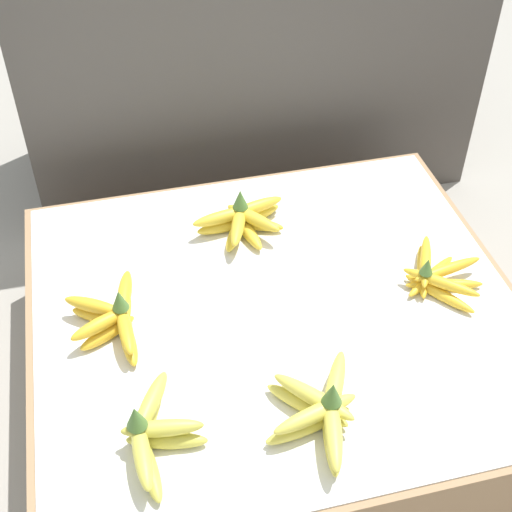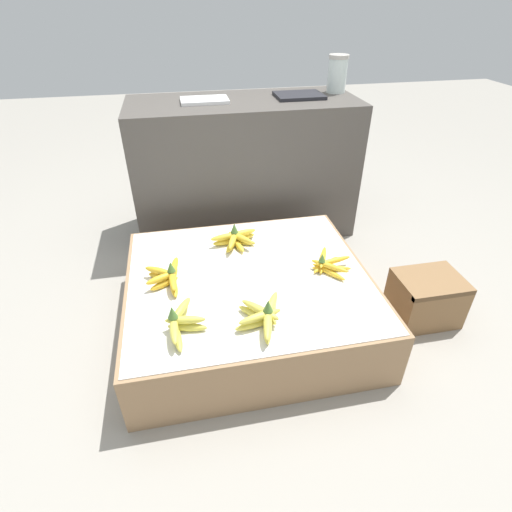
# 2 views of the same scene
# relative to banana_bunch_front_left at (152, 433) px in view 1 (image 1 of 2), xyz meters

# --- Properties ---
(ground_plane) EXTENTS (10.00, 10.00, 0.00)m
(ground_plane) POSITION_rel_banana_bunch_front_left_xyz_m (0.30, 0.27, -0.30)
(ground_plane) COLOR gray
(display_platform) EXTENTS (1.04, 0.94, 0.26)m
(display_platform) POSITION_rel_banana_bunch_front_left_xyz_m (0.30, 0.27, -0.17)
(display_platform) COLOR #997551
(display_platform) RESTS_ON ground_plane
(back_vendor_table) EXTENTS (1.28, 0.52, 0.79)m
(back_vendor_table) POSITION_rel_banana_bunch_front_left_xyz_m (0.44, 1.17, 0.09)
(back_vendor_table) COLOR #4C4742
(back_vendor_table) RESTS_ON ground_plane
(banana_bunch_front_left) EXTENTS (0.15, 0.25, 0.11)m
(banana_bunch_front_left) POSITION_rel_banana_bunch_front_left_xyz_m (0.00, 0.00, 0.00)
(banana_bunch_front_left) COLOR gold
(banana_bunch_front_left) RESTS_ON display_platform
(banana_bunch_front_midleft) EXTENTS (0.20, 0.26, 0.11)m
(banana_bunch_front_midleft) POSITION_rel_banana_bunch_front_left_xyz_m (0.30, -0.02, -0.00)
(banana_bunch_front_midleft) COLOR #DBCC4C
(banana_bunch_front_midleft) RESTS_ON display_platform
(banana_bunch_middle_left) EXTENTS (0.16, 0.24, 0.10)m
(banana_bunch_middle_left) POSITION_rel_banana_bunch_front_left_xyz_m (-0.04, 0.29, -0.00)
(banana_bunch_middle_left) COLOR gold
(banana_bunch_middle_left) RESTS_ON display_platform
(banana_bunch_middle_midright) EXTENTS (0.19, 0.24, 0.09)m
(banana_bunch_middle_midright) POSITION_rel_banana_bunch_front_left_xyz_m (0.65, 0.25, -0.01)
(banana_bunch_middle_midright) COLOR gold
(banana_bunch_middle_midright) RESTS_ON display_platform
(banana_bunch_back_midleft) EXTENTS (0.23, 0.17, 0.11)m
(banana_bunch_back_midleft) POSITION_rel_banana_bunch_front_left_xyz_m (0.28, 0.53, -0.00)
(banana_bunch_back_midleft) COLOR gold
(banana_bunch_back_midleft) RESTS_ON display_platform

